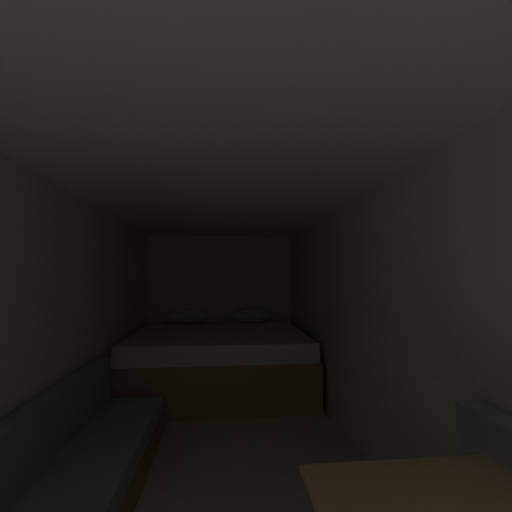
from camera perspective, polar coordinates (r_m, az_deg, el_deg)
ground_plane at (r=2.97m, az=-6.46°, el=-31.29°), size 7.51×7.51×0.00m
wall_back at (r=5.41m, az=-5.96°, el=-7.40°), size 2.31×0.05×2.02m
wall_left at (r=2.89m, az=-29.71°, el=-10.48°), size 0.05×5.51×2.02m
wall_right at (r=2.87m, az=17.31°, el=-10.83°), size 0.05×5.51×2.02m
ceiling_slab at (r=2.70m, az=-6.17°, el=10.68°), size 2.31×5.51×0.05m
bed at (r=4.52m, az=-6.09°, el=-16.54°), size 2.09×1.89×0.90m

